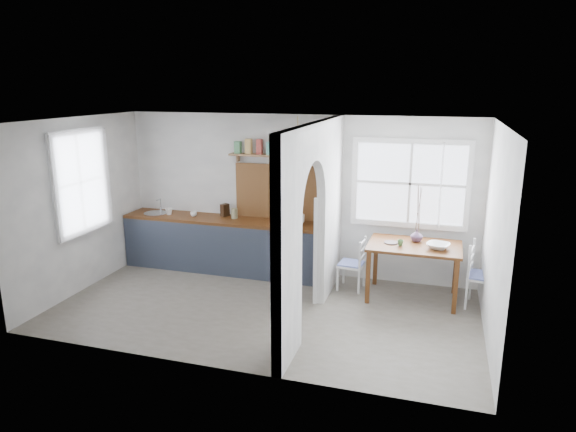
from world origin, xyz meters
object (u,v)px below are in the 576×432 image
(chair_left, at_px, (351,263))
(kettle, at_px, (299,217))
(chair_right, at_px, (484,276))
(vase, at_px, (417,235))
(dining_table, at_px, (413,272))

(chair_left, distance_m, kettle, 1.11)
(chair_right, relative_size, vase, 5.08)
(chair_left, height_order, kettle, kettle)
(chair_left, relative_size, chair_right, 0.87)
(chair_left, relative_size, vase, 4.41)
(chair_left, xyz_separation_m, chair_right, (1.89, -0.15, 0.06))
(chair_left, bearing_deg, kettle, -98.34)
(dining_table, relative_size, vase, 7.12)
(kettle, relative_size, vase, 1.19)
(kettle, bearing_deg, vase, 9.20)
(vase, bearing_deg, chair_left, -175.77)
(chair_left, bearing_deg, vase, 99.41)
(chair_right, xyz_separation_m, kettle, (-2.79, 0.36, 0.54))
(dining_table, height_order, chair_left, dining_table)
(kettle, height_order, vase, kettle)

